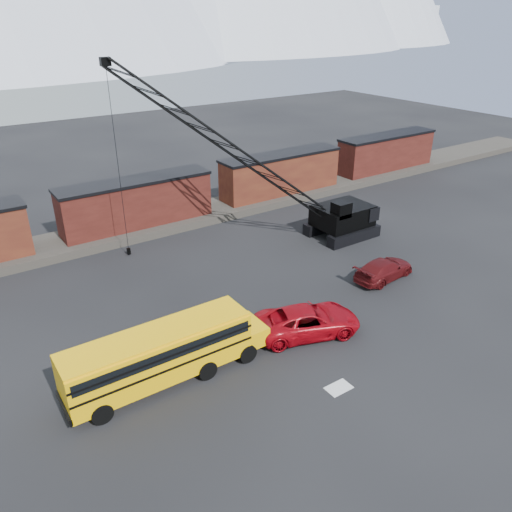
% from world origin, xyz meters
% --- Properties ---
extents(ground, '(160.00, 160.00, 0.00)m').
position_xyz_m(ground, '(0.00, 0.00, 0.00)').
color(ground, black).
rests_on(ground, ground).
extents(gravel_berm, '(120.00, 5.00, 0.70)m').
position_xyz_m(gravel_berm, '(0.00, 22.00, 0.35)').
color(gravel_berm, '#413B35').
rests_on(gravel_berm, ground).
extents(boxcar_mid, '(13.70, 3.10, 4.17)m').
position_xyz_m(boxcar_mid, '(0.00, 22.00, 2.76)').
color(boxcar_mid, '#4E1B16').
rests_on(boxcar_mid, gravel_berm).
extents(boxcar_east_near, '(13.70, 3.10, 4.17)m').
position_xyz_m(boxcar_east_near, '(16.00, 22.00, 2.76)').
color(boxcar_east_near, '#411612').
rests_on(boxcar_east_near, gravel_berm).
extents(boxcar_east_far, '(13.70, 3.10, 4.17)m').
position_xyz_m(boxcar_east_far, '(32.00, 22.00, 2.76)').
color(boxcar_east_far, '#4E1B16').
rests_on(boxcar_east_far, gravel_berm).
extents(snow_patch, '(1.40, 0.90, 0.02)m').
position_xyz_m(snow_patch, '(0.50, -4.00, 0.01)').
color(snow_patch, silver).
rests_on(snow_patch, ground).
extents(school_bus, '(11.65, 2.65, 3.19)m').
position_xyz_m(school_bus, '(-6.73, 1.77, 1.79)').
color(school_bus, '#FDB805').
rests_on(school_bus, ground).
extents(red_pickup, '(7.14, 4.93, 1.81)m').
position_xyz_m(red_pickup, '(2.33, 0.87, 0.91)').
color(red_pickup, '#A60812').
rests_on(red_pickup, ground).
extents(maroon_suv, '(5.47, 2.66, 1.53)m').
position_xyz_m(maroon_suv, '(11.62, 3.20, 0.77)').
color(maroon_suv, '#500E10').
rests_on(maroon_suv, ground).
extents(crawler_crane, '(20.51, 9.39, 15.41)m').
position_xyz_m(crawler_crane, '(5.15, 14.40, 8.54)').
color(crawler_crane, black).
rests_on(crawler_crane, ground).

